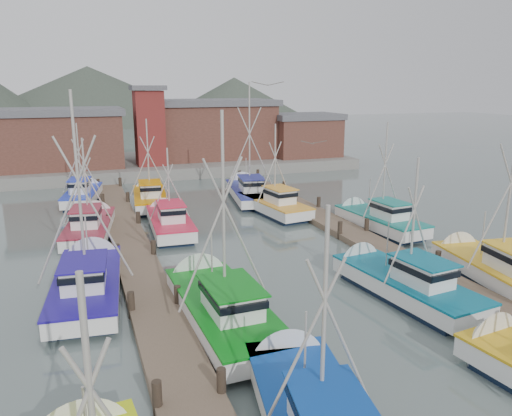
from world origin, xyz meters
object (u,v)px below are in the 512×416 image
object	(u,v)px
boat_4	(220,306)
boat_12	(150,198)
boat_8	(169,221)
lookout_tower	(149,125)

from	to	relation	value
boat_4	boat_12	world-z (taller)	boat_4
boat_8	boat_12	xyz separation A→B (m)	(-0.16, 7.95, 0.00)
lookout_tower	boat_4	size ratio (longest dim) A/B	0.88
boat_4	boat_8	size ratio (longest dim) A/B	1.17
boat_8	boat_12	world-z (taller)	boat_12
lookout_tower	boat_4	xyz separation A→B (m)	(-2.50, -36.50, -4.87)
lookout_tower	boat_12	xyz separation A→B (m)	(-2.24, -14.33, -4.87)
lookout_tower	boat_4	distance (m)	36.90
lookout_tower	boat_8	distance (m)	22.90
boat_8	boat_12	bearing A→B (deg)	94.30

